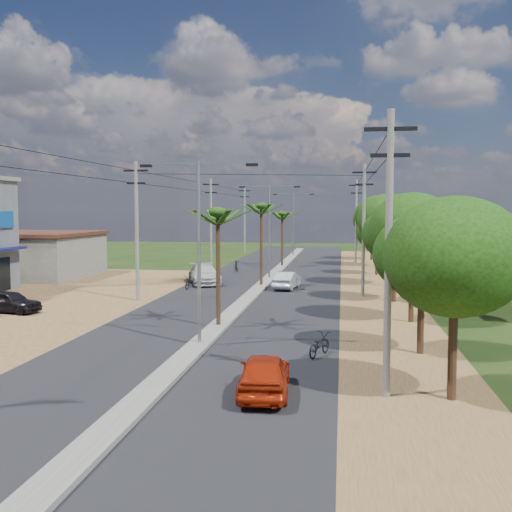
{
  "coord_description": "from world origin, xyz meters",
  "views": [
    {
      "loc": [
        6.06,
        -24.94,
        5.95
      ],
      "look_at": [
        0.71,
        12.25,
        3.0
      ],
      "focal_mm": 42.0,
      "sensor_mm": 36.0,
      "label": 1
    }
  ],
  "objects_px": {
    "car_red_near": "(264,375)",
    "car_white_far": "(204,275)",
    "car_parked_dark": "(10,302)",
    "car_silver_mid": "(287,281)",
    "moto_rider_east": "(319,346)"
  },
  "relations": [
    {
      "from": "car_red_near",
      "to": "car_white_far",
      "type": "xyz_separation_m",
      "value": [
        -8.34,
        27.42,
        0.09
      ]
    },
    {
      "from": "car_parked_dark",
      "to": "car_silver_mid",
      "type": "bearing_deg",
      "value": -39.2
    },
    {
      "from": "car_red_near",
      "to": "moto_rider_east",
      "type": "bearing_deg",
      "value": -110.17
    },
    {
      "from": "car_silver_mid",
      "to": "car_parked_dark",
      "type": "distance_m",
      "value": 19.3
    },
    {
      "from": "car_white_far",
      "to": "moto_rider_east",
      "type": "distance_m",
      "value": 24.24
    },
    {
      "from": "car_silver_mid",
      "to": "car_parked_dark",
      "type": "height_order",
      "value": "car_silver_mid"
    },
    {
      "from": "car_red_near",
      "to": "car_white_far",
      "type": "bearing_deg",
      "value": -76.96
    },
    {
      "from": "moto_rider_east",
      "to": "car_silver_mid",
      "type": "bearing_deg",
      "value": -58.01
    },
    {
      "from": "car_red_near",
      "to": "moto_rider_east",
      "type": "height_order",
      "value": "car_red_near"
    },
    {
      "from": "car_red_near",
      "to": "moto_rider_east",
      "type": "xyz_separation_m",
      "value": [
        1.54,
        5.28,
        -0.21
      ]
    },
    {
      "from": "car_red_near",
      "to": "car_parked_dark",
      "type": "distance_m",
      "value": 20.89
    },
    {
      "from": "car_red_near",
      "to": "car_silver_mid",
      "type": "xyz_separation_m",
      "value": [
        -1.6,
        25.4,
        -0.03
      ]
    },
    {
      "from": "car_silver_mid",
      "to": "car_white_far",
      "type": "relative_size",
      "value": 0.75
    },
    {
      "from": "car_red_near",
      "to": "car_silver_mid",
      "type": "bearing_deg",
      "value": -90.27
    },
    {
      "from": "car_white_far",
      "to": "car_parked_dark",
      "type": "xyz_separation_m",
      "value": [
        -8.04,
        -14.44,
        -0.13
      ]
    }
  ]
}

